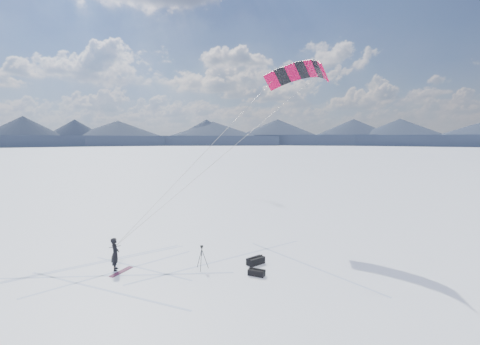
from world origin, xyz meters
name	(u,v)px	position (x,y,z in m)	size (l,w,h in m)	color
ground	(188,272)	(0.00, 0.00, 0.00)	(1800.00, 1800.00, 0.00)	white
horizon_hills	(187,172)	(0.00, 0.00, 4.92)	(704.00, 704.00, 10.98)	#1C233A
snow_tracks	(183,278)	(-0.41, -0.64, 0.00)	(17.62, 14.39, 0.01)	#A3B4D5
snowkiter	(116,270)	(-3.24, 1.72, 0.00)	(0.59, 0.39, 1.63)	black
snowboard	(121,272)	(-3.01, 1.32, 0.02)	(1.41, 0.26, 0.04)	maroon
tripod	(202,254)	(0.72, 0.14, 0.78)	(0.54, 0.62, 1.22)	black
gear_bag_a	(256,261)	(3.48, -0.30, 0.19)	(1.04, 0.71, 0.43)	black
gear_bag_b	(257,272)	(2.88, -1.66, 0.16)	(0.80, 0.84, 0.36)	black
power_kite	(298,74)	(9.11, 4.81, 10.89)	(13.60, 5.78, 10.58)	#B50335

